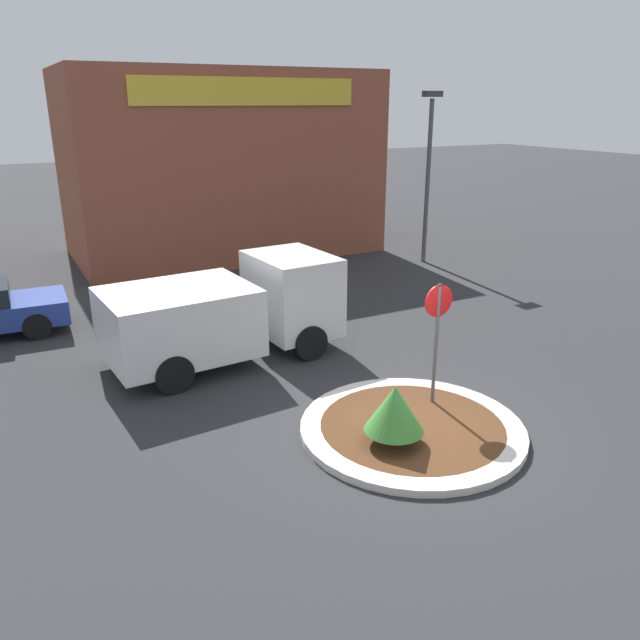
% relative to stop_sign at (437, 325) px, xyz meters
% --- Properties ---
extents(ground_plane, '(120.00, 120.00, 0.00)m').
position_rel_stop_sign_xyz_m(ground_plane, '(-0.92, -0.60, -1.72)').
color(ground_plane, '#2D2D30').
extents(traffic_island, '(4.09, 4.09, 0.14)m').
position_rel_stop_sign_xyz_m(traffic_island, '(-0.92, -0.60, -1.66)').
color(traffic_island, beige).
rests_on(traffic_island, ground_plane).
extents(stop_sign, '(0.62, 0.07, 2.54)m').
position_rel_stop_sign_xyz_m(stop_sign, '(0.00, 0.00, 0.00)').
color(stop_sign, '#4C4C51').
rests_on(stop_sign, ground_plane).
extents(island_shrub, '(1.03, 1.03, 1.07)m').
position_rel_stop_sign_xyz_m(island_shrub, '(-1.58, -0.95, -0.92)').
color(island_shrub, brown).
rests_on(island_shrub, traffic_island).
extents(utility_truck, '(5.46, 2.72, 2.26)m').
position_rel_stop_sign_xyz_m(utility_truck, '(-2.66, 4.29, -0.55)').
color(utility_truck, silver).
rests_on(utility_truck, ground_plane).
extents(storefront_building, '(11.34, 6.07, 6.83)m').
position_rel_stop_sign_xyz_m(storefront_building, '(1.18, 14.91, 1.70)').
color(storefront_building, brown).
rests_on(storefront_building, ground_plane).
extents(light_pole, '(0.70, 0.30, 6.05)m').
position_rel_stop_sign_xyz_m(light_pole, '(7.11, 9.65, 1.85)').
color(light_pole, '#4C4C51').
rests_on(light_pole, ground_plane).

